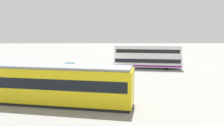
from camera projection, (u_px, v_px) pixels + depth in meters
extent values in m
plane|color=gray|center=(112.00, 71.00, 35.55)|extent=(160.00, 160.00, 0.00)
cube|color=white|center=(147.00, 61.00, 38.21)|extent=(11.37, 4.29, 1.72)
cube|color=white|center=(147.00, 51.00, 37.98)|extent=(11.03, 4.13, 1.67)
cube|color=black|center=(147.00, 60.00, 38.19)|extent=(10.83, 4.23, 0.64)
cube|color=black|center=(147.00, 51.00, 37.96)|extent=(10.48, 4.08, 0.60)
cube|color=#8C198C|center=(147.00, 65.00, 38.30)|extent=(11.16, 4.29, 0.24)
cube|color=#B2B2B7|center=(147.00, 46.00, 37.85)|extent=(11.03, 4.13, 0.10)
cylinder|color=black|center=(127.00, 65.00, 38.80)|extent=(1.38, 2.66, 1.00)
cylinder|color=black|center=(166.00, 66.00, 37.88)|extent=(1.38, 2.66, 1.00)
cube|color=yellow|center=(53.00, 84.00, 19.64)|extent=(14.09, 5.28, 2.92)
cube|color=black|center=(52.00, 81.00, 19.60)|extent=(13.56, 5.20, 0.90)
cube|color=gray|center=(52.00, 66.00, 19.42)|extent=(13.78, 5.02, 0.20)
cube|color=black|center=(53.00, 102.00, 19.87)|extent=(13.80, 5.10, 0.25)
cylinder|color=#4C3F2D|center=(86.00, 78.00, 28.72)|extent=(0.14, 0.14, 0.78)
cylinder|color=#4C3F2D|center=(87.00, 78.00, 28.93)|extent=(0.14, 0.14, 0.78)
cylinder|color=#335938|center=(86.00, 72.00, 28.73)|extent=(0.37, 0.37, 0.60)
sphere|color=beige|center=(86.00, 69.00, 28.67)|extent=(0.21, 0.21, 0.21)
cylinder|color=#33384C|center=(109.00, 78.00, 28.39)|extent=(0.14, 0.14, 0.78)
cylinder|color=#33384C|center=(107.00, 79.00, 28.31)|extent=(0.14, 0.14, 0.78)
cylinder|color=black|center=(108.00, 73.00, 28.25)|extent=(0.42, 0.42, 0.60)
sphere|color=#8C6647|center=(108.00, 70.00, 28.19)|extent=(0.21, 0.21, 0.21)
cube|color=gray|center=(99.00, 71.00, 29.58)|extent=(8.60, 0.97, 0.06)
cube|color=gray|center=(99.00, 75.00, 29.65)|extent=(8.60, 0.97, 0.06)
cylinder|color=gray|center=(132.00, 76.00, 29.25)|extent=(0.07, 0.07, 1.05)
cylinder|color=gray|center=(99.00, 75.00, 29.65)|extent=(0.07, 0.07, 1.05)
cylinder|color=gray|center=(66.00, 75.00, 30.05)|extent=(0.07, 0.07, 1.05)
cylinder|color=slate|center=(70.00, 71.00, 28.71)|extent=(0.10, 0.10, 2.41)
cube|color=#1999D8|center=(70.00, 65.00, 28.55)|extent=(1.25, 0.20, 0.58)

